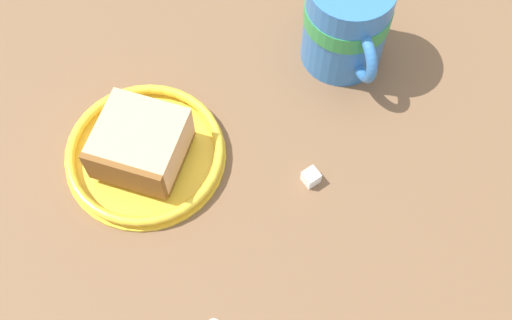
{
  "coord_description": "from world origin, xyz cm",
  "views": [
    {
      "loc": [
        -20.01,
        -25.12,
        57.37
      ],
      "look_at": [
        -0.36,
        -5.33,
        3.0
      ],
      "focal_mm": 44.63,
      "sensor_mm": 36.0,
      "label": 1
    }
  ],
  "objects_px": {
    "tea_mug": "(347,21)",
    "sugar_cube": "(311,177)",
    "cake_slice": "(140,144)",
    "small_plate": "(145,153)"
  },
  "relations": [
    {
      "from": "tea_mug",
      "to": "sugar_cube",
      "type": "xyz_separation_m",
      "value": [
        -0.14,
        -0.08,
        -0.05
      ]
    },
    {
      "from": "tea_mug",
      "to": "sugar_cube",
      "type": "bearing_deg",
      "value": -149.17
    },
    {
      "from": "cake_slice",
      "to": "tea_mug",
      "type": "relative_size",
      "value": 0.96
    },
    {
      "from": "cake_slice",
      "to": "sugar_cube",
      "type": "bearing_deg",
      "value": -52.87
    },
    {
      "from": "sugar_cube",
      "to": "small_plate",
      "type": "bearing_deg",
      "value": 126.24
    },
    {
      "from": "tea_mug",
      "to": "small_plate",
      "type": "bearing_deg",
      "value": 167.22
    },
    {
      "from": "small_plate",
      "to": "cake_slice",
      "type": "height_order",
      "value": "cake_slice"
    },
    {
      "from": "small_plate",
      "to": "tea_mug",
      "type": "distance_m",
      "value": 0.25
    },
    {
      "from": "small_plate",
      "to": "cake_slice",
      "type": "bearing_deg",
      "value": -152.43
    },
    {
      "from": "cake_slice",
      "to": "tea_mug",
      "type": "distance_m",
      "value": 0.25
    }
  ]
}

